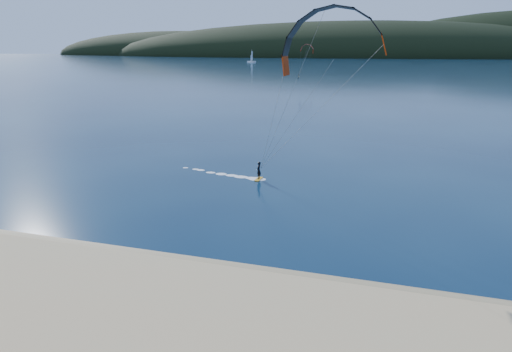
# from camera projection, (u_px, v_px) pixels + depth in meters

# --- Properties ---
(ground) EXTENTS (1800.00, 1800.00, 0.00)m
(ground) POSITION_uv_depth(u_px,v_px,m) (162.00, 304.00, 24.50)
(ground) COLOR #061932
(ground) RESTS_ON ground
(wet_sand) EXTENTS (220.00, 2.50, 0.10)m
(wet_sand) POSITION_uv_depth(u_px,v_px,m) (194.00, 266.00, 28.63)
(wet_sand) COLOR #8E7A52
(wet_sand) RESTS_ON ground
(headland) EXTENTS (1200.00, 310.00, 140.00)m
(headland) POSITION_uv_depth(u_px,v_px,m) (377.00, 56.00, 710.44)
(headland) COLOR black
(headland) RESTS_ON ground
(kitesurfer_near) EXTENTS (23.54, 9.36, 16.57)m
(kitesurfer_near) POSITION_uv_depth(u_px,v_px,m) (330.00, 64.00, 36.34)
(kitesurfer_near) COLOR #F2A81C
(kitesurfer_near) RESTS_ON ground
(kitesurfer_far) EXTENTS (8.76, 8.44, 14.63)m
(kitesurfer_far) POSITION_uv_depth(u_px,v_px,m) (307.00, 52.00, 203.73)
(kitesurfer_far) COLOR #F2A81C
(kitesurfer_far) RESTS_ON ground
(sailboat) EXTENTS (8.85, 5.56, 12.37)m
(sailboat) POSITION_uv_depth(u_px,v_px,m) (252.00, 61.00, 423.76)
(sailboat) COLOR white
(sailboat) RESTS_ON ground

